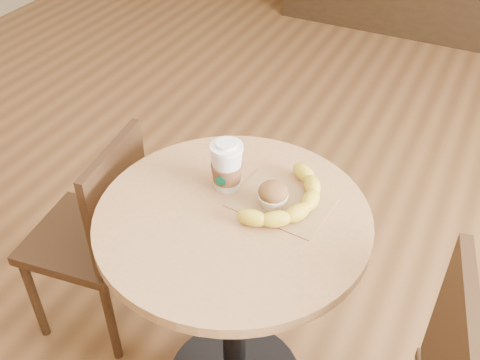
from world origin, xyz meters
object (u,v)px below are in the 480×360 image
Objects in this scene: cafe_table at (233,274)px; muffin at (273,195)px; banana at (289,197)px; chair_left at (98,232)px; coffee_cup at (227,168)px.

muffin is (0.08, 0.07, 0.26)m from cafe_table.
muffin is 0.04m from banana.
muffin is (0.59, 0.03, 0.36)m from chair_left.
muffin reaches higher than cafe_table.
muffin reaches higher than chair_left.
chair_left is at bearing 175.10° from cafe_table.
cafe_table is 0.53m from chair_left.
banana reaches higher than chair_left.
banana is (0.63, 0.05, 0.35)m from chair_left.
cafe_table is 0.96× the size of chair_left.
chair_left is at bearing -178.70° from coffee_cup.
coffee_cup is at bearing -160.65° from banana.
chair_left is 0.60m from coffee_cup.
cafe_table is 5.29× the size of coffee_cup.
coffee_cup reaches higher than chair_left.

